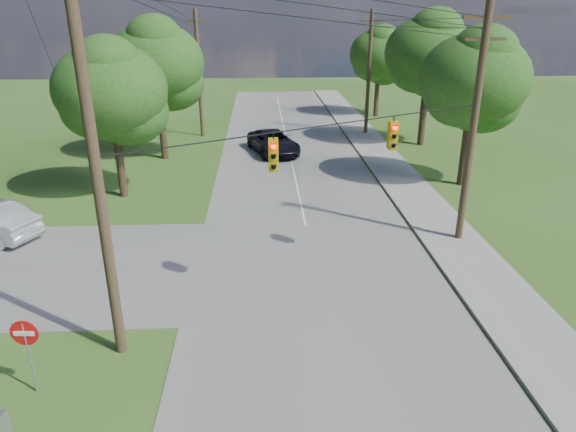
{
  "coord_description": "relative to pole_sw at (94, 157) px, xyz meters",
  "views": [
    {
      "loc": [
        -0.16,
        -13.15,
        9.84
      ],
      "look_at": [
        0.84,
        5.0,
        2.55
      ],
      "focal_mm": 32.0,
      "sensor_mm": 36.0,
      "label": 1
    }
  ],
  "objects": [
    {
      "name": "ground",
      "position": [
        4.6,
        -0.4,
        -6.23
      ],
      "size": [
        140.0,
        140.0,
        0.0
      ],
      "primitive_type": "plane",
      "color": "#36581D",
      "rests_on": "ground"
    },
    {
      "name": "main_road",
      "position": [
        6.6,
        4.6,
        -6.21
      ],
      "size": [
        10.0,
        100.0,
        0.03
      ],
      "primitive_type": "cube",
      "color": "gray",
      "rests_on": "ground"
    },
    {
      "name": "sidewalk_east",
      "position": [
        13.3,
        4.6,
        -6.17
      ],
      "size": [
        2.6,
        100.0,
        0.12
      ],
      "primitive_type": "cube",
      "color": "gray",
      "rests_on": "ground"
    },
    {
      "name": "pole_sw",
      "position": [
        0.0,
        0.0,
        0.0
      ],
      "size": [
        2.0,
        0.32,
        12.0
      ],
      "color": "brown",
      "rests_on": "ground"
    },
    {
      "name": "pole_ne",
      "position": [
        13.5,
        7.6,
        -0.76
      ],
      "size": [
        2.0,
        0.32,
        10.5
      ],
      "color": "brown",
      "rests_on": "ground"
    },
    {
      "name": "pole_north_e",
      "position": [
        13.5,
        29.6,
        -1.1
      ],
      "size": [
        2.0,
        0.32,
        10.0
      ],
      "color": "brown",
      "rests_on": "ground"
    },
    {
      "name": "pole_north_w",
      "position": [
        -0.4,
        29.6,
        -1.1
      ],
      "size": [
        2.0,
        0.32,
        10.0
      ],
      "color": "brown",
      "rests_on": "ground"
    },
    {
      "name": "power_lines",
      "position": [
        6.1,
        11.14,
        2.93
      ],
      "size": [
        13.93,
        29.62,
        4.93
      ],
      "color": "black",
      "rests_on": "ground"
    },
    {
      "name": "traffic_signals",
      "position": [
        7.15,
        4.03,
        -0.73
      ],
      "size": [
        4.91,
        3.27,
        1.05
      ],
      "color": "gold",
      "rests_on": "ground"
    },
    {
      "name": "tree_w_near",
      "position": [
        -3.4,
        14.6,
        -0.3
      ],
      "size": [
        6.0,
        6.0,
        8.4
      ],
      "color": "#473323",
      "rests_on": "ground"
    },
    {
      "name": "tree_w_mid",
      "position": [
        -2.4,
        22.6,
        0.35
      ],
      "size": [
        6.4,
        6.4,
        9.22
      ],
      "color": "#473323",
      "rests_on": "ground"
    },
    {
      "name": "tree_w_far",
      "position": [
        -4.4,
        32.6,
        0.02
      ],
      "size": [
        6.0,
        6.0,
        8.73
      ],
      "color": "#473323",
      "rests_on": "ground"
    },
    {
      "name": "tree_e_near",
      "position": [
        16.6,
        15.6,
        0.02
      ],
      "size": [
        6.2,
        6.2,
        8.81
      ],
      "color": "#473323",
      "rests_on": "ground"
    },
    {
      "name": "tree_e_mid",
      "position": [
        17.1,
        25.6,
        0.68
      ],
      "size": [
        6.6,
        6.6,
        9.64
      ],
      "color": "#473323",
      "rests_on": "ground"
    },
    {
      "name": "tree_e_far",
      "position": [
        16.1,
        37.6,
        -0.31
      ],
      "size": [
        5.8,
        5.8,
        8.32
      ],
      "color": "#473323",
      "rests_on": "ground"
    },
    {
      "name": "car_main_north",
      "position": [
        5.41,
        23.52,
        -5.38
      ],
      "size": [
        4.21,
        6.38,
        1.63
      ],
      "primitive_type": "imported",
      "rotation": [
        0.0,
        0.0,
        0.28
      ],
      "color": "black",
      "rests_on": "main_road"
    },
    {
      "name": "do_not_enter_sign",
      "position": [
        -1.91,
        -1.74,
        -4.55
      ],
      "size": [
        0.77,
        0.1,
        2.3
      ],
      "rotation": [
        0.0,
        0.0,
        -0.07
      ],
      "color": "#999D9F",
      "rests_on": "ground"
    }
  ]
}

